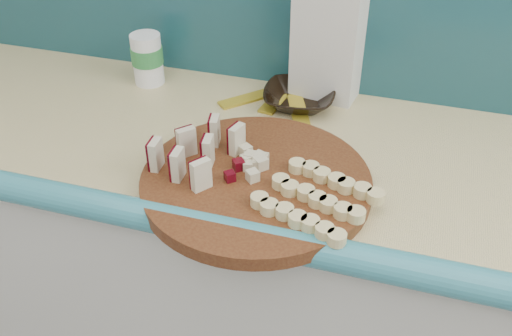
% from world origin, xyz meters
% --- Properties ---
extents(kitchen_counter, '(2.20, 0.63, 0.91)m').
position_xyz_m(kitchen_counter, '(0.10, 1.50, 0.46)').
color(kitchen_counter, silver).
rests_on(kitchen_counter, ground).
extents(cutting_board, '(0.57, 0.57, 0.03)m').
position_xyz_m(cutting_board, '(0.20, 1.34, 0.92)').
color(cutting_board, '#431C0E').
rests_on(cutting_board, kitchen_counter).
extents(apple_wedges, '(0.17, 0.19, 0.06)m').
position_xyz_m(apple_wedges, '(0.07, 1.35, 0.97)').
color(apple_wedges, beige).
rests_on(apple_wedges, cutting_board).
extents(apple_chunks, '(0.07, 0.07, 0.02)m').
position_xyz_m(apple_chunks, '(0.17, 1.35, 0.95)').
color(apple_chunks, beige).
rests_on(apple_chunks, cutting_board).
extents(banana_slices, '(0.23, 0.21, 0.02)m').
position_xyz_m(banana_slices, '(0.32, 1.29, 0.95)').
color(banana_slices, beige).
rests_on(banana_slices, cutting_board).
extents(brown_bowl, '(0.19, 0.19, 0.04)m').
position_xyz_m(brown_bowl, '(0.20, 1.68, 0.93)').
color(brown_bowl, black).
rests_on(brown_bowl, kitchen_counter).
extents(flour_bag, '(0.17, 0.13, 0.27)m').
position_xyz_m(flour_bag, '(0.25, 1.76, 1.04)').
color(flour_bag, silver).
rests_on(flour_bag, kitchen_counter).
extents(canister, '(0.08, 0.08, 0.13)m').
position_xyz_m(canister, '(-0.20, 1.68, 0.98)').
color(canister, white).
rests_on(canister, kitchen_counter).
extents(banana_peel, '(0.24, 0.21, 0.01)m').
position_xyz_m(banana_peel, '(0.14, 1.68, 0.91)').
color(banana_peel, gold).
rests_on(banana_peel, kitchen_counter).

